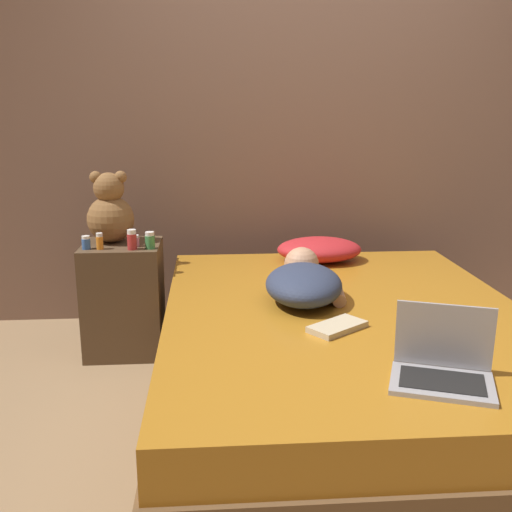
{
  "coord_description": "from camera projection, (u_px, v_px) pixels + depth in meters",
  "views": [
    {
      "loc": [
        -0.57,
        -2.4,
        1.33
      ],
      "look_at": [
        -0.37,
        0.26,
        0.65
      ],
      "focal_mm": 42.0,
      "sensor_mm": 36.0,
      "label": 1
    }
  ],
  "objects": [
    {
      "name": "wall_back",
      "position": [
        303.0,
        110.0,
        3.66
      ],
      "size": [
        8.0,
        0.06,
        2.6
      ],
      "color": "#846656",
      "rests_on": "ground_plane"
    },
    {
      "name": "ground_plane",
      "position": [
        342.0,
        409.0,
        2.69
      ],
      "size": [
        12.0,
        12.0,
        0.0
      ],
      "primitive_type": "plane",
      "color": "#937551"
    },
    {
      "name": "bottle_red",
      "position": [
        132.0,
        240.0,
        3.06
      ],
      "size": [
        0.05,
        0.05,
        0.1
      ],
      "color": "#B72D2D",
      "rests_on": "nightstand"
    },
    {
      "name": "nightstand",
      "position": [
        124.0,
        298.0,
        3.27
      ],
      "size": [
        0.41,
        0.39,
        0.61
      ],
      "color": "brown",
      "rests_on": "ground_plane"
    },
    {
      "name": "bottle_orange",
      "position": [
        100.0,
        241.0,
        3.07
      ],
      "size": [
        0.04,
        0.04,
        0.09
      ],
      "color": "orange",
      "rests_on": "nightstand"
    },
    {
      "name": "bed",
      "position": [
        344.0,
        361.0,
        2.63
      ],
      "size": [
        1.58,
        2.09,
        0.47
      ],
      "color": "brown",
      "rests_on": "ground_plane"
    },
    {
      "name": "bottle_blue",
      "position": [
        86.0,
        243.0,
        3.08
      ],
      "size": [
        0.04,
        0.04,
        0.07
      ],
      "color": "#3866B2",
      "rests_on": "nightstand"
    },
    {
      "name": "laptop",
      "position": [
        443.0,
        365.0,
        1.9
      ],
      "size": [
        0.37,
        0.32,
        0.24
      ],
      "rotation": [
        0.0,
        0.0,
        -0.35
      ],
      "color": "#9E9EA3",
      "rests_on": "bed"
    },
    {
      "name": "teddy_bear",
      "position": [
        110.0,
        212.0,
        3.21
      ],
      "size": [
        0.25,
        0.25,
        0.38
      ],
      "color": "brown",
      "rests_on": "nightstand"
    },
    {
      "name": "book",
      "position": [
        337.0,
        327.0,
        2.34
      ],
      "size": [
        0.26,
        0.24,
        0.02
      ],
      "rotation": [
        0.0,
        0.0,
        0.64
      ],
      "color": "#C6B793",
      "rests_on": "bed"
    },
    {
      "name": "bottle_pink",
      "position": [
        135.0,
        241.0,
        3.14
      ],
      "size": [
        0.05,
        0.05,
        0.06
      ],
      "color": "pink",
      "rests_on": "nightstand"
    },
    {
      "name": "bottle_green",
      "position": [
        150.0,
        241.0,
        3.08
      ],
      "size": [
        0.05,
        0.05,
        0.09
      ],
      "color": "#3D8E4C",
      "rests_on": "nightstand"
    },
    {
      "name": "pillow",
      "position": [
        319.0,
        249.0,
        3.37
      ],
      "size": [
        0.48,
        0.35,
        0.13
      ],
      "color": "red",
      "rests_on": "bed"
    },
    {
      "name": "person_lying",
      "position": [
        304.0,
        281.0,
        2.71
      ],
      "size": [
        0.4,
        0.66,
        0.17
      ],
      "rotation": [
        0.0,
        0.0,
        -0.12
      ],
      "color": "#2D3851",
      "rests_on": "bed"
    }
  ]
}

